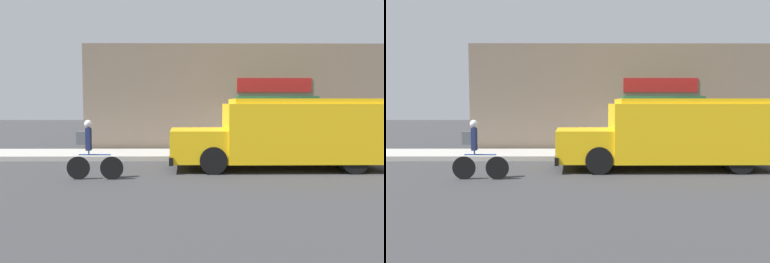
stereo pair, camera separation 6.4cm
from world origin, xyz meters
The scene contains 6 objects.
ground_plane centered at (0.00, 0.00, 0.00)m, with size 70.00×70.00×0.00m, color #38383A.
sidewalk centered at (0.00, 1.18, 0.09)m, with size 28.00×2.36×0.18m.
storefront centered at (0.04, 2.64, 2.33)m, with size 14.08×1.04×4.64m.
school_bus centered at (0.67, -1.62, 1.16)m, with size 6.82×2.58×2.24m.
cyclist centered at (-5.24, -3.26, 0.81)m, with size 1.57×0.21×1.65m.
trash_bin centered at (3.75, 1.36, 0.65)m, with size 0.61×0.61×0.94m.
Camera 2 is at (-2.49, -13.49, 2.09)m, focal length 35.00 mm.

